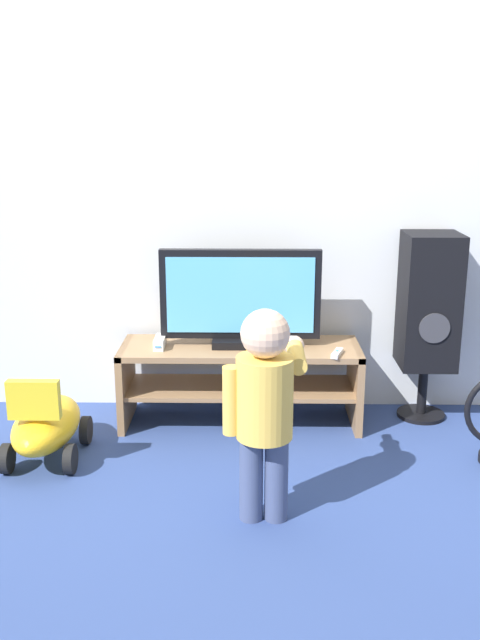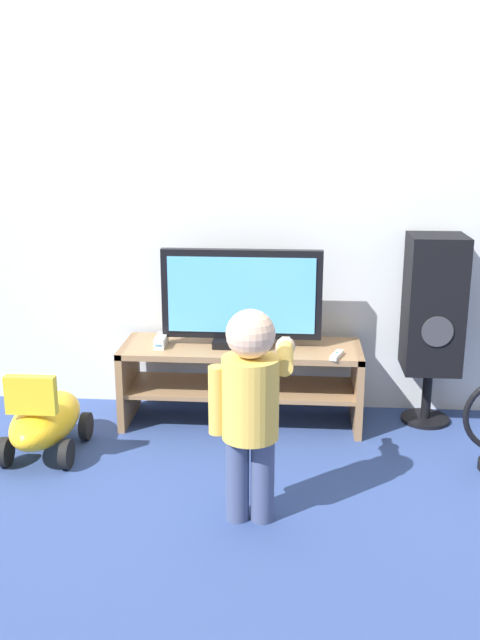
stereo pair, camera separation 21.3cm
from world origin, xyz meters
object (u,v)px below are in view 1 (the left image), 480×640
at_px(game_console, 160,342).
at_px(speaker_tower, 429,305).
at_px(remote_primary, 337,353).
at_px(ride_on_toy, 46,425).
at_px(child, 265,398).
at_px(television, 240,299).

bearing_deg(game_console, speaker_tower, 4.82).
xyz_separation_m(remote_primary, speaker_tower, (0.49, 0.23, 0.19)).
height_order(remote_primary, ride_on_toy, remote_primary).
relative_size(child, speaker_tower, 0.87).
height_order(remote_primary, child, child).
bearing_deg(child, speaker_tower, 50.08).
distance_m(television, remote_primary, 0.56).
bearing_deg(speaker_tower, television, -175.96).
relative_size(child, ride_on_toy, 1.52).
xyz_separation_m(child, ride_on_toy, (-1.01, 0.51, -0.34)).
distance_m(television, child, 0.99).
bearing_deg(speaker_tower, child, -129.92).
xyz_separation_m(television, game_console, (-0.41, -0.05, -0.22)).
relative_size(television, child, 0.94).
distance_m(television, speaker_tower, 0.98).
bearing_deg(ride_on_toy, child, -26.58).
distance_m(game_console, ride_on_toy, 0.70).
relative_size(television, game_console, 5.12).
height_order(child, speaker_tower, speaker_tower).
distance_m(television, ride_on_toy, 1.13).
bearing_deg(television, speaker_tower, 4.04).
bearing_deg(ride_on_toy, television, 26.96).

